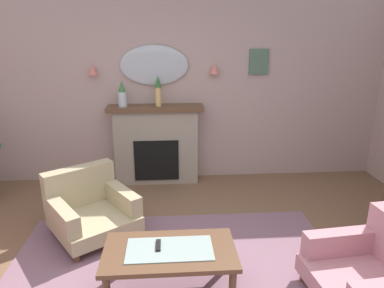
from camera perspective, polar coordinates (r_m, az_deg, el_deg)
The scene contains 13 objects.
wall_back at distance 5.26m, azimuth -3.48°, elevation 9.28°, with size 7.29×0.10×2.81m, color #B29993.
patterned_rug at distance 3.43m, azimuth -2.48°, elevation -21.25°, with size 3.20×2.40×0.01m, color #7F5B6B.
fireplace at distance 5.23m, azimuth -5.75°, elevation -0.20°, with size 1.36×0.36×1.16m.
mantel_vase_right at distance 5.06m, azimuth -11.16°, elevation 7.79°, with size 0.12×0.12×0.37m.
mantel_vase_centre at distance 5.01m, azimuth -5.46°, elevation 8.73°, with size 0.10×0.10×0.43m.
wall_mirror at distance 5.15m, azimuth -6.10°, elevation 12.47°, with size 0.96×0.06×0.56m, color #B2BCC6.
wall_sconce_left at distance 5.20m, azimuth -15.68°, elevation 11.43°, with size 0.14×0.14×0.14m, color #D17066.
wall_sconce_right at distance 5.14m, azimuth 3.62°, elevation 11.96°, with size 0.14×0.14×0.14m, color #D17066.
framed_picture at distance 5.32m, azimuth 10.70°, elevation 12.86°, with size 0.28×0.03×0.36m, color #4C6B56.
coffee_table at distance 3.10m, azimuth -3.60°, elevation -17.43°, with size 1.10×0.60×0.45m.
tv_remote at distance 3.10m, azimuth -5.44°, elevation -15.96°, with size 0.04×0.16×0.02m, color black.
armchair_in_corner at distance 3.40m, azimuth 27.45°, elevation -17.69°, with size 0.90×0.89×0.71m.
armchair_beside_couch at distance 4.13m, azimuth -16.12°, elevation -9.81°, with size 1.12×1.13×0.71m.
Camera 1 is at (-0.05, -2.48, 2.16)m, focal length 33.16 mm.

